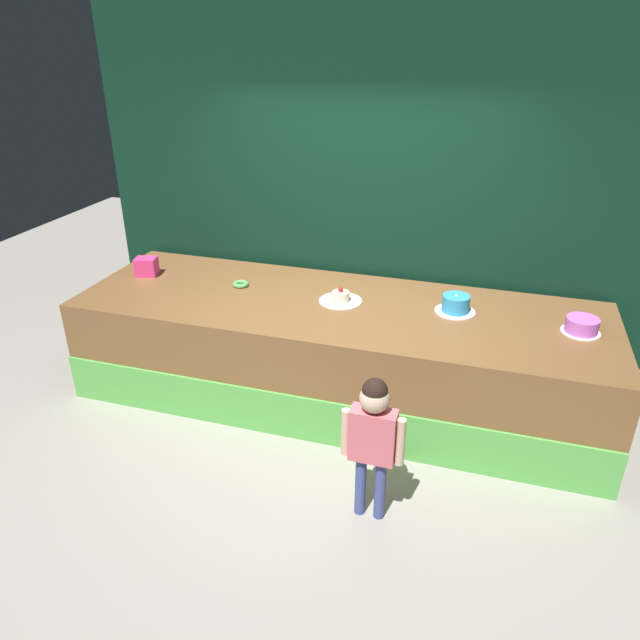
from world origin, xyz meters
name	(u,v)px	position (x,y,z in m)	size (l,w,h in m)	color
ground_plane	(313,441)	(0.00, 0.00, 0.00)	(12.00, 12.00, 0.00)	gray
stage_platform	(338,351)	(0.00, 0.69, 0.43)	(4.32, 1.40, 0.86)	brown
curtain_backdrop	(364,192)	(0.00, 1.48, 1.60)	(4.96, 0.08, 3.20)	black
child_figure	(373,431)	(0.59, -0.63, 0.67)	(0.40, 0.18, 1.04)	#3F4C8C
pink_box	(147,267)	(-1.84, 0.79, 0.95)	(0.19, 0.15, 0.16)	#EF3881
donut	(241,284)	(-0.92, 0.81, 0.88)	(0.14, 0.14, 0.04)	#59B259
cake_left	(341,298)	(0.00, 0.75, 0.89)	(0.36, 0.36, 0.13)	silver
cake_center	(456,304)	(0.92, 0.82, 0.93)	(0.32, 0.32, 0.17)	silver
cake_right	(582,326)	(1.84, 0.73, 0.92)	(0.28, 0.28, 0.12)	white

